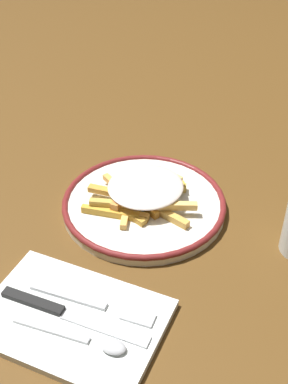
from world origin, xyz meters
TOP-DOWN VIEW (x-y plane):
  - ground_plane at (0.00, 0.00)m, footprint 2.60×2.60m
  - plate at (0.00, 0.00)m, footprint 0.27×0.27m
  - fries_heap at (-0.00, -0.00)m, footprint 0.17×0.18m
  - napkin at (0.25, 0.00)m, footprint 0.17×0.24m
  - fork at (0.22, 0.02)m, footprint 0.02×0.18m
  - knife at (0.25, -0.02)m, footprint 0.02×0.21m
  - spoon at (0.28, 0.04)m, footprint 0.02×0.15m

SIDE VIEW (x-z plane):
  - ground_plane at x=0.00m, z-range 0.00..0.00m
  - napkin at x=0.25m, z-range 0.00..0.01m
  - plate at x=0.00m, z-range 0.00..0.02m
  - fork at x=0.22m, z-range 0.01..0.02m
  - knife at x=0.25m, z-range 0.01..0.02m
  - spoon at x=0.28m, z-range 0.01..0.02m
  - fries_heap at x=0.00m, z-range 0.02..0.05m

